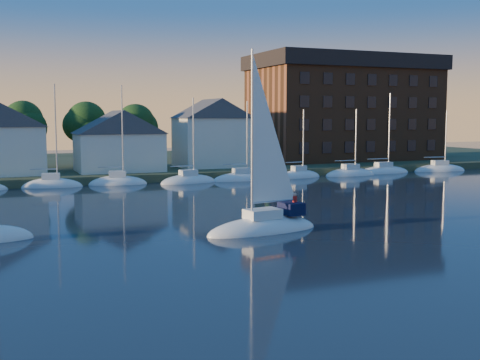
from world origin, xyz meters
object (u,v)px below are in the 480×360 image
condo_block (344,107)px  clubhouse_centre (119,140)px  clubhouse_east (212,132)px  hero_sailboat (264,223)px

condo_block → clubhouse_centre: bearing=-168.8°
condo_block → clubhouse_east: bearing=-167.1°
clubhouse_centre → clubhouse_east: size_ratio=1.10×
condo_block → hero_sailboat: condo_block is taller
hero_sailboat → condo_block: bearing=-135.0°
clubhouse_centre → condo_block: condo_block is taller
condo_block → hero_sailboat: 62.81m
clubhouse_east → hero_sailboat: bearing=-105.2°
clubhouse_east → condo_block: bearing=12.9°
clubhouse_east → clubhouse_centre: bearing=-171.9°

